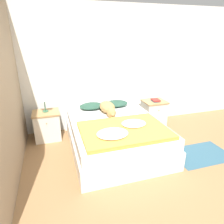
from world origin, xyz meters
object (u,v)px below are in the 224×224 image
table_lamp (44,98)px  bed (115,135)px  nightstand_left (47,125)px  pillow_left (92,106)px  nightstand_right (154,113)px  dog (108,108)px  book_stack (155,100)px  pillow_right (116,104)px

table_lamp → bed: bearing=-32.8°
nightstand_left → pillow_left: size_ratio=1.15×
nightstand_right → nightstand_left: bearing=180.0°
nightstand_left → pillow_left: pillow_left is taller
table_lamp → nightstand_left: bearing=-90.0°
nightstand_right → pillow_left: size_ratio=1.15×
dog → book_stack: dog is taller
pillow_right → dog: bearing=-131.2°
nightstand_left → book_stack: bearing=-0.6°
nightstand_right → table_lamp: table_lamp is taller
pillow_right → table_lamp: table_lamp is taller
pillow_right → book_stack: (0.91, -0.04, 0.00)m
nightstand_right → pillow_right: (-0.90, 0.02, 0.30)m
nightstand_left → pillow_left: bearing=1.3°
nightstand_left → dog: 1.25m
table_lamp → dog: bearing=-15.2°
nightstand_left → dog: (1.16, -0.29, 0.34)m
pillow_left → pillow_right: 0.53m
bed → table_lamp: size_ratio=5.60×
pillow_right → dog: 0.42m
nightstand_right → pillow_left: 1.47m
nightstand_left → pillow_left: 0.95m
nightstand_left → table_lamp: table_lamp is taller
pillow_left → pillow_right: same height
dog → book_stack: (1.18, 0.27, -0.04)m
dog → nightstand_right: bearing=13.9°
pillow_right → book_stack: size_ratio=2.26×
pillow_right → table_lamp: bearing=179.9°
book_stack → table_lamp: bearing=178.8°
nightstand_right → book_stack: 0.31m
nightstand_left → nightstand_right: 2.34m
nightstand_right → table_lamp: (-2.34, 0.02, 0.56)m
book_stack → table_lamp: table_lamp is taller
bed → pillow_right: 0.86m
dog → pillow_right: bearing=48.8°
dog → table_lamp: 1.23m
nightstand_right → pillow_right: size_ratio=1.15×
pillow_left → table_lamp: 0.94m
bed → dog: dog is taller
pillow_left → book_stack: 1.44m
pillow_left → book_stack: (1.44, -0.04, 0.00)m
bed → nightstand_left: (-1.17, 0.73, 0.02)m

